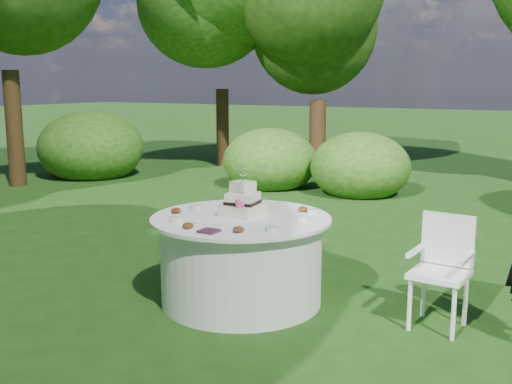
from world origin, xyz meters
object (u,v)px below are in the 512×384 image
Objects in this scene: napkins at (209,231)px; cake at (243,203)px; chair at (443,262)px; table at (241,259)px.

cake is at bearing 97.21° from napkins.
cake is at bearing -169.32° from chair.
chair reaches higher than table.
cake is (-0.01, 0.05, 0.50)m from table.
napkins is at bearing -148.91° from chair.
table is 1.69m from chair.
table is at bearing -78.64° from cake.
cake is at bearing 101.36° from table.
napkins is 0.33× the size of cake.
napkins is 0.71m from table.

